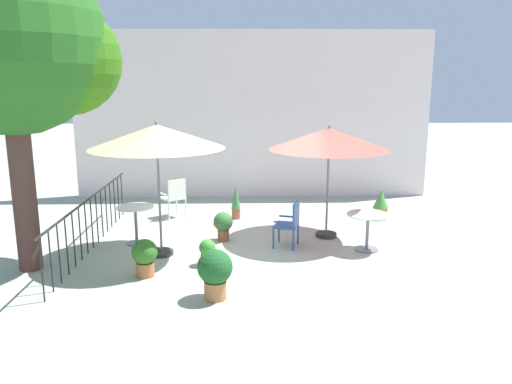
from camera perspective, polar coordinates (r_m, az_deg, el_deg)
name	(u,v)px	position (r m, az deg, el deg)	size (l,w,h in m)	color
ground_plane	(257,246)	(10.03, 0.08, -6.16)	(60.00, 60.00, 0.00)	#9EA595
villa_facade	(252,115)	(14.09, -0.41, 8.69)	(9.80, 0.30, 4.56)	white
terrace_railing	(91,214)	(10.27, -18.19, -2.41)	(0.03, 5.34, 1.01)	black
shade_tree	(13,39)	(9.21, -25.85, 15.32)	(3.22, 3.06, 5.39)	#52332D
patio_umbrella_0	(329,139)	(10.32, 8.28, 5.92)	(2.45, 2.45, 2.34)	#2D2D2D
patio_umbrella_1	(157,137)	(9.24, -11.18, 6.11)	(2.45, 2.45, 2.51)	#2D2D2D
cafe_table_0	(136,218)	(10.31, -13.48, -2.87)	(0.74, 0.74, 0.77)	white
cafe_table_1	(368,225)	(9.89, 12.55, -3.65)	(0.82, 0.82, 0.72)	white
patio_chair_0	(290,221)	(9.88, 3.91, -3.32)	(0.56, 0.60, 0.92)	#294B90
patio_chair_1	(174,195)	(12.11, -9.25, -0.37)	(0.68, 0.67, 0.95)	white
potted_plant_0	(223,224)	(10.30, -3.73, -3.63)	(0.40, 0.40, 0.60)	brown
potted_plant_1	(236,202)	(11.91, -2.29, -1.09)	(0.23, 0.23, 0.81)	#A05239
potted_plant_2	(207,251)	(9.01, -5.53, -6.72)	(0.30, 0.30, 0.47)	#B26533
potted_plant_3	(215,271)	(7.59, -4.67, -8.92)	(0.53, 0.53, 0.77)	#BD7442
potted_plant_4	(381,204)	(12.25, 13.97, -1.29)	(0.37, 0.37, 0.70)	#CC734B
potted_plant_5	(145,256)	(8.64, -12.51, -7.06)	(0.43, 0.43, 0.64)	#B36538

